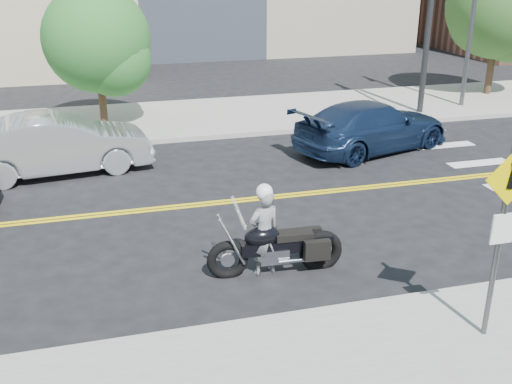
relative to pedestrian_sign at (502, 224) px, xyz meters
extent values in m
plane|color=black|center=(-4.20, 6.31, -1.96)|extent=(120.00, 120.00, 0.00)
cube|color=#9E9B91|center=(-4.20, 13.81, -1.89)|extent=(60.00, 5.00, 0.15)
cylinder|color=black|center=(5.80, 12.31, 1.69)|extent=(0.20, 0.20, 7.00)
cylinder|color=#4C4C51|center=(0.00, 0.01, -0.31)|extent=(0.08, 0.08, 3.00)
cube|color=#F9D800|center=(0.00, -0.02, 0.69)|extent=(0.78, 0.03, 0.78)
cube|color=white|center=(0.00, -0.02, -0.06)|extent=(0.35, 0.03, 0.45)
imported|color=#B7B8BC|center=(-2.63, 2.87, -1.14)|extent=(0.68, 0.52, 1.64)
sphere|color=white|center=(-2.63, 2.87, -0.36)|extent=(0.30, 0.30, 0.30)
imported|color=#ACAFB4|center=(-6.41, 9.41, -1.17)|extent=(4.95, 2.27, 1.57)
imported|color=#1A2C4E|center=(2.41, 9.11, -1.24)|extent=(5.37, 3.46, 1.45)
cylinder|color=#382619|center=(-5.15, 13.44, -0.09)|extent=(0.24, 0.24, 3.74)
sphere|color=#236620|center=(-5.15, 13.44, 0.96)|extent=(3.37, 3.37, 3.37)
cylinder|color=#382619|center=(9.93, 14.30, 0.31)|extent=(0.28, 0.28, 4.55)
sphere|color=#2A571B|center=(9.93, 14.30, 1.59)|extent=(4.02, 4.02, 4.02)
camera|label=1|loc=(-5.25, -6.40, 3.52)|focal=42.00mm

